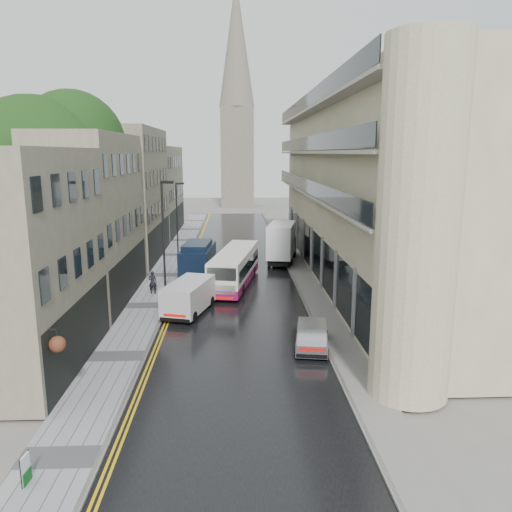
{
  "coord_description": "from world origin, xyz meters",
  "views": [
    {
      "loc": [
        -0.07,
        -12.3,
        9.89
      ],
      "look_at": [
        1.24,
        18.0,
        3.59
      ],
      "focal_mm": 35.0,
      "sensor_mm": 36.0,
      "label": 1
    }
  ],
  "objects": [
    {
      "name": "tree_far",
      "position": [
        -12.2,
        33.0,
        6.23
      ],
      "size": [
        9.24,
        9.24,
        12.46
      ],
      "primitive_type": null,
      "color": "black",
      "rests_on": "ground"
    },
    {
      "name": "estate_sign",
      "position": [
        -6.42,
        1.31,
        0.57
      ],
      "size": [
        0.12,
        0.55,
        0.91
      ],
      "primitive_type": null,
      "rotation": [
        0.0,
        0.0,
        -0.07
      ],
      "color": "white",
      "rests_on": "left_sidewalk"
    },
    {
      "name": "cream_bus",
      "position": [
        -1.58,
        21.95,
        1.34
      ],
      "size": [
        3.96,
        9.95,
        2.65
      ],
      "primitive_type": null,
      "rotation": [
        0.0,
        0.0,
        -0.19
      ],
      "color": "silver",
      "rests_on": "road"
    },
    {
      "name": "left_sidewalk",
      "position": [
        -5.85,
        27.5,
        0.06
      ],
      "size": [
        2.7,
        85.0,
        0.12
      ],
      "primitive_type": "cube",
      "color": "gray",
      "rests_on": "ground"
    },
    {
      "name": "modern_block",
      "position": [
        10.3,
        26.0,
        7.0
      ],
      "size": [
        8.0,
        40.0,
        14.0
      ],
      "primitive_type": null,
      "color": "beige",
      "rests_on": "ground"
    },
    {
      "name": "white_lorry",
      "position": [
        2.97,
        30.91,
        1.86
      ],
      "size": [
        3.47,
        7.28,
        3.67
      ],
      "primitive_type": null,
      "rotation": [
        0.0,
        0.0,
        -0.2
      ],
      "color": "white",
      "rests_on": "road"
    },
    {
      "name": "lamp_post_far",
      "position": [
        -5.31,
        33.01,
        3.67
      ],
      "size": [
        0.81,
        0.47,
        7.09
      ],
      "primitive_type": null,
      "rotation": [
        0.0,
        0.0,
        0.39
      ],
      "color": "black",
      "rests_on": "left_sidewalk"
    },
    {
      "name": "white_van",
      "position": [
        -4.3,
        16.45,
        1.07
      ],
      "size": [
        3.18,
        5.0,
        2.1
      ],
      "primitive_type": null,
      "rotation": [
        0.0,
        0.0,
        -0.28
      ],
      "color": "beige",
      "rests_on": "road"
    },
    {
      "name": "ground",
      "position": [
        0.0,
        0.0,
        0.0
      ],
      "size": [
        200.0,
        200.0,
        0.0
      ],
      "primitive_type": "plane",
      "color": "slate",
      "rests_on": "ground"
    },
    {
      "name": "church_spire",
      "position": [
        0.5,
        82.0,
        20.0
      ],
      "size": [
        6.4,
        6.4,
        40.0
      ],
      "primitive_type": null,
      "color": "slate",
      "rests_on": "ground"
    },
    {
      "name": "silver_hatchback",
      "position": [
        2.93,
        10.62,
        0.69
      ],
      "size": [
        2.11,
        3.8,
        1.35
      ],
      "primitive_type": null,
      "rotation": [
        0.0,
        0.0,
        -0.15
      ],
      "color": "#A7A7AC",
      "rests_on": "road"
    },
    {
      "name": "lamp_post_near",
      "position": [
        -4.7,
        19.82,
        4.12
      ],
      "size": [
        0.9,
        0.56,
        7.99
      ],
      "primitive_type": null,
      "rotation": [
        0.0,
        0.0,
        -0.43
      ],
      "color": "black",
      "rests_on": "left_sidewalk"
    },
    {
      "name": "right_sidewalk",
      "position": [
        5.4,
        27.5,
        0.06
      ],
      "size": [
        1.8,
        85.0,
        0.12
      ],
      "primitive_type": "cube",
      "color": "slate",
      "rests_on": "ground"
    },
    {
      "name": "pedestrian",
      "position": [
        -5.88,
        21.94,
        0.94
      ],
      "size": [
        0.63,
        0.44,
        1.64
      ],
      "primitive_type": "imported",
      "rotation": [
        0.0,
        0.0,
        3.06
      ],
      "color": "black",
      "rests_on": "left_sidewalk"
    },
    {
      "name": "road",
      "position": [
        0.0,
        27.5,
        0.01
      ],
      "size": [
        9.0,
        85.0,
        0.02
      ],
      "primitive_type": "cube",
      "color": "black",
      "rests_on": "ground"
    },
    {
      "name": "navy_van",
      "position": [
        -4.3,
        25.7,
        1.47
      ],
      "size": [
        2.77,
        5.86,
        2.9
      ],
      "primitive_type": null,
      "rotation": [
        0.0,
        0.0,
        -0.09
      ],
      "color": "black",
      "rests_on": "road"
    },
    {
      "name": "tree_near",
      "position": [
        -12.5,
        20.0,
        6.95
      ],
      "size": [
        10.56,
        10.56,
        13.89
      ],
      "primitive_type": null,
      "color": "black",
      "rests_on": "ground"
    },
    {
      "name": "old_shop_row",
      "position": [
        -9.45,
        30.0,
        6.0
      ],
      "size": [
        4.5,
        56.0,
        12.0
      ],
      "primitive_type": null,
      "color": "gray",
      "rests_on": "ground"
    }
  ]
}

